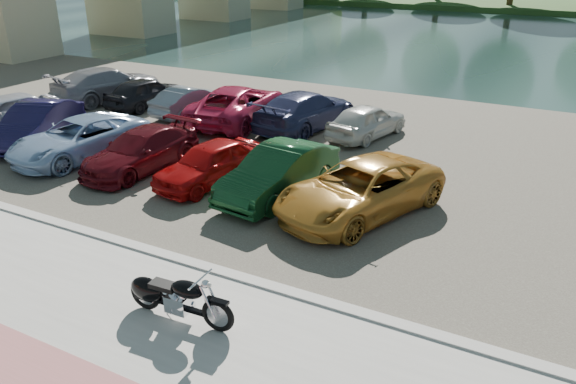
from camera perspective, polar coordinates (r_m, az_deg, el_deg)
name	(u,v)px	position (r m, az deg, el deg)	size (l,w,h in m)	color
ground	(171,328)	(11.18, -11.84, -13.39)	(200.00, 200.00, 0.00)	#595447
promenade	(134,357)	(10.58, -15.38, -15.89)	(60.00, 6.00, 0.10)	#A09D97
kerb	(229,275)	(12.44, -6.05, -8.39)	(60.00, 0.30, 0.14)	#A09D97
parking_lot	(371,154)	(19.81, 8.46, 3.84)	(60.00, 18.00, 0.04)	#48433A
river	(502,41)	(47.52, 20.92, 14.11)	(120.00, 40.00, 0.00)	#1B3130
far_bank	(543,3)	(79.15, 24.52, 17.04)	(120.00, 24.00, 0.60)	#224619
motorcycle	(171,296)	(11.06, -11.83, -10.29)	(2.33, 0.75, 1.05)	black
car_0	(4,113)	(24.54, -26.87, 7.20)	(1.68, 4.18, 1.42)	silver
car_1	(37,124)	(22.34, -24.16, 6.31)	(1.54, 4.43, 1.46)	#151137
car_2	(80,138)	(20.27, -20.39, 5.12)	(2.23, 4.84, 1.35)	#93B1D6
car_3	(141,150)	(18.59, -14.73, 4.11)	(1.77, 4.35, 1.26)	#4F0B12
car_4	(210,163)	(17.04, -7.97, 2.92)	(1.51, 3.76, 1.28)	#A70B0B
car_5	(279,173)	(15.96, -0.92, 1.99)	(1.51, 4.34, 1.43)	#0F3A1B
car_6	(360,189)	(15.01, 7.29, 0.30)	(2.33, 5.06, 1.41)	#B77C2A
car_7	(108,84)	(27.84, -17.84, 10.42)	(2.14, 5.27, 1.53)	gray
car_8	(146,92)	(26.12, -14.21, 9.79)	(1.58, 3.93, 1.34)	black
car_9	(190,101)	(24.47, -9.90, 9.11)	(1.29, 3.69, 1.22)	slate
car_10	(238,104)	(23.08, -5.10, 8.88)	(2.52, 5.46, 1.52)	#AF1D42
car_11	(306,110)	(22.19, 1.82, 8.31)	(2.08, 5.12, 1.49)	navy
car_12	(367,121)	(21.35, 8.00, 7.20)	(1.52, 3.77, 1.28)	beige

